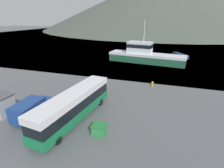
# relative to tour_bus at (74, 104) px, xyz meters

# --- Properties ---
(water_surface) EXTENTS (240.00, 240.00, 0.00)m
(water_surface) POSITION_rel_tour_bus_xyz_m (0.08, 134.79, -1.93)
(water_surface) COLOR slate
(water_surface) RESTS_ON ground
(hill_backdrop) EXTENTS (231.27, 231.27, 51.06)m
(hill_backdrop) POSITION_rel_tour_bus_xyz_m (-1.91, 183.02, 23.61)
(hill_backdrop) COLOR #424C42
(hill_backdrop) RESTS_ON ground
(tour_bus) EXTENTS (3.78, 12.70, 3.44)m
(tour_bus) POSITION_rel_tour_bus_xyz_m (0.00, 0.00, 0.00)
(tour_bus) COLOR #146B3D
(tour_bus) RESTS_ON ground
(delivery_van) EXTENTS (2.33, 5.72, 2.28)m
(delivery_van) POSITION_rel_tour_bus_xyz_m (-5.04, -1.27, -0.71)
(delivery_van) COLOR navy
(delivery_van) RESTS_ON ground
(fishing_boat) EXTENTS (20.26, 7.03, 10.67)m
(fishing_boat) POSITION_rel_tour_bus_xyz_m (3.94, 30.54, 0.03)
(fishing_boat) COLOR #1E5138
(fishing_boat) RESTS_ON water_surface
(storage_bin) EXTENTS (1.47, 1.34, 1.11)m
(storage_bin) POSITION_rel_tour_bus_xyz_m (3.76, -1.81, -1.36)
(storage_bin) COLOR #287F3D
(storage_bin) RESTS_ON ground
(dock_kiosk) EXTENTS (2.91, 2.56, 2.57)m
(dock_kiosk) POSITION_rel_tour_bus_xyz_m (-9.32, -1.86, -0.63)
(dock_kiosk) COLOR #93999E
(dock_kiosk) RESTS_ON ground
(small_boat) EXTENTS (4.57, 6.32, 1.09)m
(small_boat) POSITION_rel_tour_bus_xyz_m (13.30, 39.83, -1.38)
(small_boat) COLOR #19234C
(small_boat) RESTS_ON water_surface
(mooring_bollard) EXTENTS (0.38, 0.38, 0.88)m
(mooring_bollard) POSITION_rel_tour_bus_xyz_m (7.65, 13.56, -1.45)
(mooring_bollard) COLOR #B29919
(mooring_bollard) RESTS_ON ground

